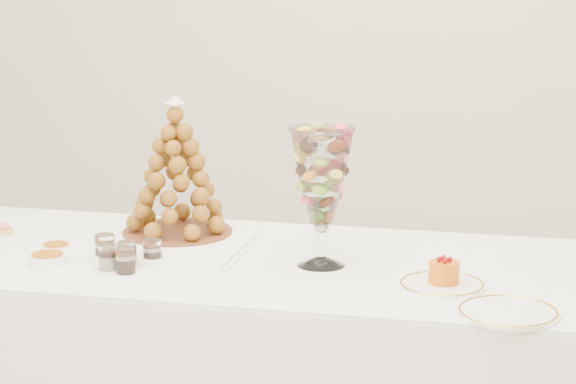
% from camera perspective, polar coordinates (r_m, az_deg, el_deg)
% --- Properties ---
extents(lace_tray, '(0.57, 0.44, 0.02)m').
position_cam_1_polar(lace_tray, '(3.29, -7.01, -2.57)').
color(lace_tray, white).
rests_on(lace_tray, buffet_table).
extents(macaron_vase, '(0.17, 0.17, 0.38)m').
position_cam_1_polar(macaron_vase, '(3.02, 1.73, 0.77)').
color(macaron_vase, white).
rests_on(macaron_vase, buffet_table).
extents(cake_plate, '(0.22, 0.22, 0.01)m').
position_cam_1_polar(cake_plate, '(2.91, 7.82, -4.72)').
color(cake_plate, white).
rests_on(cake_plate, buffet_table).
extents(spare_plate, '(0.24, 0.24, 0.01)m').
position_cam_1_polar(spare_plate, '(2.73, 11.11, -6.04)').
color(spare_plate, white).
rests_on(spare_plate, buffet_table).
extents(pink_tart, '(0.05, 0.05, 0.03)m').
position_cam_1_polar(pink_tart, '(3.50, -14.25, -1.84)').
color(pink_tart, tan).
rests_on(pink_tart, buffet_table).
extents(verrine_a, '(0.06, 0.06, 0.07)m').
position_cam_1_polar(verrine_a, '(3.15, -9.28, -2.80)').
color(verrine_a, white).
rests_on(verrine_a, buffet_table).
extents(verrine_b, '(0.05, 0.05, 0.07)m').
position_cam_1_polar(verrine_b, '(3.08, -8.18, -3.16)').
color(verrine_b, white).
rests_on(verrine_b, buffet_table).
extents(verrine_c, '(0.05, 0.05, 0.07)m').
position_cam_1_polar(verrine_c, '(3.10, -6.91, -3.04)').
color(verrine_c, white).
rests_on(verrine_c, buffet_table).
extents(verrine_d, '(0.05, 0.05, 0.07)m').
position_cam_1_polar(verrine_d, '(3.07, -9.14, -3.29)').
color(verrine_d, white).
rests_on(verrine_d, buffet_table).
extents(verrine_e, '(0.06, 0.06, 0.07)m').
position_cam_1_polar(verrine_e, '(3.03, -8.25, -3.45)').
color(verrine_e, white).
rests_on(verrine_e, buffet_table).
extents(ramekin_back, '(0.08, 0.08, 0.03)m').
position_cam_1_polar(ramekin_back, '(3.25, -11.69, -2.86)').
color(ramekin_back, white).
rests_on(ramekin_back, buffet_table).
extents(ramekin_front, '(0.10, 0.10, 0.03)m').
position_cam_1_polar(ramekin_front, '(3.14, -12.11, -3.40)').
color(ramekin_front, white).
rests_on(ramekin_front, buffet_table).
extents(croquembouche, '(0.35, 0.35, 0.41)m').
position_cam_1_polar(croquembouche, '(3.31, -5.70, 1.24)').
color(croquembouche, brown).
rests_on(croquembouche, lace_tray).
extents(mousse_cake, '(0.08, 0.08, 0.07)m').
position_cam_1_polar(mousse_cake, '(2.91, 7.92, -4.04)').
color(mousse_cake, '#CD5C09').
rests_on(mousse_cake, cake_plate).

